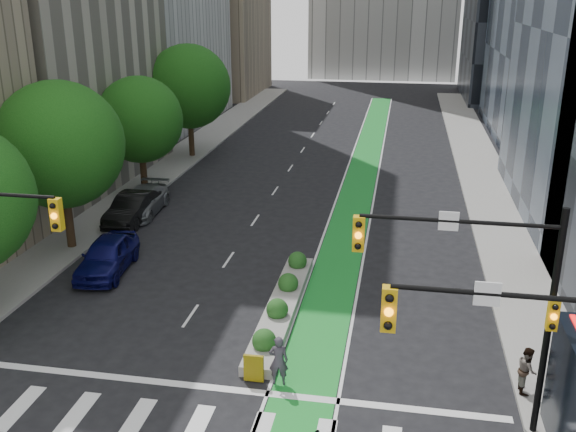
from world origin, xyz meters
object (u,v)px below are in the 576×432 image
at_px(median_planter, 282,304).
at_px(parked_car_left_near, 107,255).
at_px(parked_car_left_far, 143,201).
at_px(pedestrian_far, 576,396).
at_px(pedestrian_near, 527,370).
at_px(parked_car_left_mid, 132,208).
at_px(cyclist, 279,360).

bearing_deg(median_planter, parked_car_left_near, 164.31).
distance_m(parked_car_left_far, pedestrian_far, 26.85).
xyz_separation_m(pedestrian_near, pedestrian_far, (1.24, -1.32, 0.02)).
bearing_deg(pedestrian_near, median_planter, 63.95).
relative_size(parked_car_left_mid, parked_car_left_far, 0.96).
xyz_separation_m(cyclist, pedestrian_near, (8.24, 0.86, 0.04)).
xyz_separation_m(cyclist, parked_car_left_far, (-11.56, 16.23, -0.15)).
bearing_deg(parked_car_left_far, parked_car_left_mid, -93.12).
distance_m(parked_car_left_far, pedestrian_near, 25.06).
height_order(median_planter, cyclist, cyclist).
bearing_deg(parked_car_left_near, median_planter, -21.56).
distance_m(median_planter, parked_car_left_far, 15.38).
xyz_separation_m(parked_car_left_far, pedestrian_far, (21.04, -16.68, 0.21)).
height_order(cyclist, pedestrian_far, cyclist).
bearing_deg(parked_car_left_near, parked_car_left_far, 95.36).
distance_m(median_planter, parked_car_left_mid, 14.29).
height_order(parked_car_left_mid, parked_car_left_far, parked_car_left_mid).
relative_size(median_planter, parked_car_left_near, 2.05).
distance_m(cyclist, parked_car_left_mid, 18.66).
distance_m(parked_car_left_near, parked_car_left_far, 8.68).
distance_m(cyclist, pedestrian_near, 8.28).
relative_size(median_planter, parked_car_left_mid, 2.03).
relative_size(median_planter, cyclist, 5.58).
bearing_deg(pedestrian_near, parked_car_left_far, 51.56).
distance_m(cyclist, parked_car_left_far, 19.92).
xyz_separation_m(parked_car_left_near, parked_car_left_far, (-1.69, 8.51, -0.09)).
bearing_deg(parked_car_left_near, cyclist, -43.88).
height_order(cyclist, pedestrian_near, cyclist).
bearing_deg(cyclist, parked_car_left_mid, -60.10).
xyz_separation_m(cyclist, parked_car_left_near, (-9.87, 7.71, -0.07)).
bearing_deg(pedestrian_near, parked_car_left_mid, 54.53).
distance_m(parked_car_left_near, pedestrian_far, 21.01).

